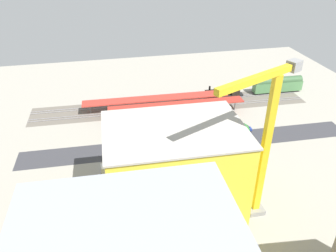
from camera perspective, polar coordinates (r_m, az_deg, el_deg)
ground_plane at (r=103.03m, az=3.36°, el=-1.94°), size 158.74×158.74×0.00m
rail_bed at (r=121.97m, az=0.62°, el=3.52°), size 99.56×16.52×0.01m
street_asphalt at (r=100.17m, az=3.89°, el=-2.98°), size 99.42×11.75×0.01m
track_rails at (r=121.89m, az=0.62°, el=3.59°), size 99.18×10.09×0.12m
platform_canopy_near at (r=113.25m, az=1.53°, el=3.71°), size 46.52×5.82×4.48m
platform_canopy_far at (r=118.81m, az=-2.01°, el=4.75°), size 51.75×6.25×3.98m
locomotive at (r=129.61m, az=9.58°, el=5.59°), size 14.87×2.96×4.89m
passenger_coach at (r=138.26m, az=18.22°, el=6.78°), size 19.63×3.72×6.31m
parked_car_0 at (r=108.44m, az=12.99°, el=-0.51°), size 4.34×1.96×1.66m
parked_car_1 at (r=106.06m, az=9.53°, el=-0.84°), size 4.20×1.90×1.71m
parked_car_2 at (r=103.68m, az=6.43°, el=-1.37°), size 4.20×1.95×1.70m
parked_car_3 at (r=102.03m, az=2.52°, el=-1.78°), size 4.57×1.85×1.61m
parked_car_4 at (r=100.40m, az=-1.45°, el=-2.31°), size 4.03×1.96×1.74m
parked_car_5 at (r=100.37m, az=-5.05°, el=-2.41°), size 4.52×2.01×1.82m
parked_car_6 at (r=99.56m, az=-9.10°, el=-3.02°), size 4.35×1.87×1.80m
construction_building at (r=72.62m, az=1.03°, el=-7.58°), size 28.65×20.68×20.33m
construction_roof_slab at (r=66.79m, az=1.11°, el=-0.53°), size 29.27×21.30×0.40m
tower_crane at (r=67.88m, az=16.03°, el=-2.19°), size 19.73×10.44×34.48m
box_truck_0 at (r=92.45m, az=4.58°, el=-4.91°), size 9.56×2.91×3.38m
box_truck_1 at (r=90.71m, az=-1.86°, el=-5.53°), size 8.69×2.82×3.59m
box_truck_2 at (r=88.29m, az=-8.36°, el=-7.04°), size 9.00×2.63×3.51m
street_tree_0 at (r=90.99m, az=0.10°, el=-2.72°), size 5.31×5.31×7.90m
street_tree_1 at (r=97.57m, az=12.42°, el=-0.87°), size 4.76×4.76×7.90m
street_tree_2 at (r=96.81m, az=11.23°, el=-1.24°), size 4.00×4.00×7.19m
street_tree_3 at (r=93.59m, az=4.73°, el=-2.41°), size 4.29×4.29×6.60m
traffic_light at (r=104.22m, az=8.64°, el=0.89°), size 0.50×0.36×6.47m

